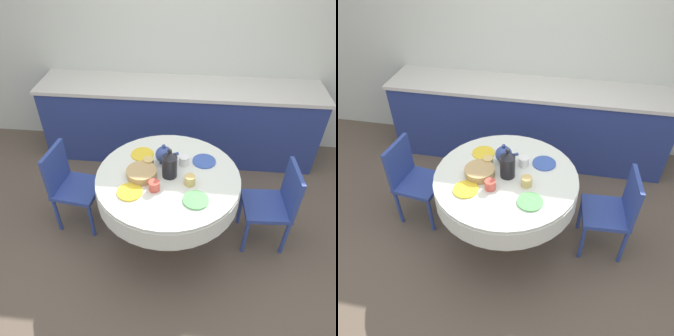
{
  "view_description": "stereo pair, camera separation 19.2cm",
  "coord_description": "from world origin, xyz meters",
  "views": [
    {
      "loc": [
        0.2,
        -2.07,
        2.56
      ],
      "look_at": [
        0.0,
        0.0,
        0.84
      ],
      "focal_mm": 35.0,
      "sensor_mm": 36.0,
      "label": 1
    },
    {
      "loc": [
        0.39,
        -2.05,
        2.56
      ],
      "look_at": [
        0.0,
        0.0,
        0.84
      ],
      "focal_mm": 35.0,
      "sensor_mm": 36.0,
      "label": 2
    }
  ],
  "objects": [
    {
      "name": "cup_far_left",
      "position": [
        -0.18,
        0.1,
        0.8
      ],
      "size": [
        0.09,
        0.09,
        0.08
      ],
      "primitive_type": "cylinder",
      "color": "#DBB766",
      "rests_on": "dining_table"
    },
    {
      "name": "wall_back",
      "position": [
        0.0,
        1.69,
        1.3
      ],
      "size": [
        7.0,
        0.05,
        2.6
      ],
      "color": "beige",
      "rests_on": "ground_plane"
    },
    {
      "name": "plate_near_right",
      "position": [
        0.24,
        -0.28,
        0.77
      ],
      "size": [
        0.21,
        0.21,
        0.01
      ],
      "primitive_type": "cylinder",
      "color": "#5BA85B",
      "rests_on": "dining_table"
    },
    {
      "name": "cup_far_right",
      "position": [
        0.13,
        0.16,
        0.8
      ],
      "size": [
        0.09,
        0.09,
        0.08
      ],
      "primitive_type": "cylinder",
      "color": "white",
      "rests_on": "dining_table"
    },
    {
      "name": "dining_table",
      "position": [
        0.0,
        0.0,
        0.63
      ],
      "size": [
        1.23,
        1.23,
        0.76
      ],
      "color": "brown",
      "rests_on": "ground_plane"
    },
    {
      "name": "plate_far_left",
      "position": [
        -0.26,
        0.26,
        0.77
      ],
      "size": [
        0.21,
        0.21,
        0.01
      ],
      "primitive_type": "cylinder",
      "color": "yellow",
      "rests_on": "dining_table"
    },
    {
      "name": "teapot",
      "position": [
        -0.05,
        0.17,
        0.85
      ],
      "size": [
        0.2,
        0.15,
        0.19
      ],
      "color": "#33478E",
      "rests_on": "dining_table"
    },
    {
      "name": "bread_basket",
      "position": [
        -0.22,
        -0.03,
        0.79
      ],
      "size": [
        0.26,
        0.26,
        0.07
      ],
      "primitive_type": "cylinder",
      "color": "tan",
      "rests_on": "dining_table"
    },
    {
      "name": "ground_plane",
      "position": [
        0.0,
        0.0,
        0.0
      ],
      "size": [
        12.0,
        12.0,
        0.0
      ],
      "primitive_type": "plane",
      "color": "brown"
    },
    {
      "name": "chair_left",
      "position": [
        0.95,
        0.05,
        0.48
      ],
      "size": [
        0.42,
        0.42,
        0.85
      ],
      "rotation": [
        0.0,
        0.0,
        -4.66
      ],
      "color": "#2D428E",
      "rests_on": "ground_plane"
    },
    {
      "name": "cup_near_left",
      "position": [
        -0.09,
        -0.18,
        0.8
      ],
      "size": [
        0.09,
        0.09,
        0.08
      ],
      "primitive_type": "cylinder",
      "color": "#CC4C3D",
      "rests_on": "dining_table"
    },
    {
      "name": "coffee_carafe",
      "position": [
        0.01,
        0.0,
        0.88
      ],
      "size": [
        0.13,
        0.13,
        0.28
      ],
      "color": "black",
      "rests_on": "dining_table"
    },
    {
      "name": "chair_right",
      "position": [
        -0.94,
        0.12,
        0.48
      ],
      "size": [
        0.45,
        0.45,
        0.85
      ],
      "rotation": [
        0.0,
        0.0,
        -1.7
      ],
      "color": "#2D428E",
      "rests_on": "ground_plane"
    },
    {
      "name": "cup_near_right",
      "position": [
        0.19,
        -0.09,
        0.8
      ],
      "size": [
        0.09,
        0.09,
        0.08
      ],
      "primitive_type": "cylinder",
      "color": "#DBB766",
      "rests_on": "dining_table"
    },
    {
      "name": "plate_far_right",
      "position": [
        0.3,
        0.21,
        0.77
      ],
      "size": [
        0.21,
        0.21,
        0.01
      ],
      "primitive_type": "cylinder",
      "color": "#3856AD",
      "rests_on": "dining_table"
    },
    {
      "name": "plate_near_left",
      "position": [
        -0.28,
        -0.24,
        0.77
      ],
      "size": [
        0.21,
        0.21,
        0.01
      ],
      "primitive_type": "cylinder",
      "color": "yellow",
      "rests_on": "dining_table"
    },
    {
      "name": "kitchen_counter",
      "position": [
        0.0,
        1.36,
        0.47
      ],
      "size": [
        3.24,
        0.64,
        0.93
      ],
      "color": "navy",
      "rests_on": "ground_plane"
    }
  ]
}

